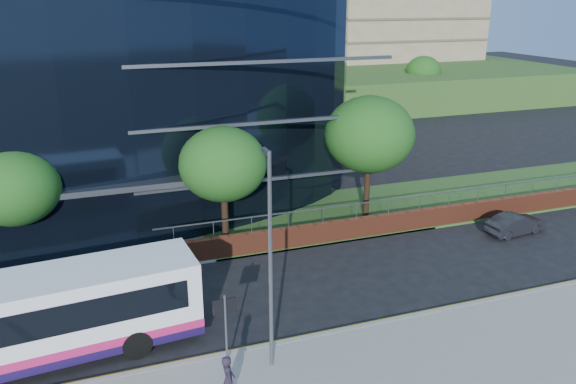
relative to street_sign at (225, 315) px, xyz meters
name	(u,v)px	position (x,y,z in m)	size (l,w,h in m)	color
ground	(97,367)	(-4.50, 1.59, -2.15)	(200.00, 200.00, 0.00)	black
kerb	(97,381)	(-4.50, 0.59, -2.07)	(80.00, 0.25, 0.16)	gray
yellow_line_outer	(97,380)	(-4.50, 0.79, -2.14)	(80.00, 0.08, 0.01)	gold
yellow_line_inner	(97,377)	(-4.50, 0.94, -2.14)	(80.00, 0.08, 0.01)	gold
grass_verge	(465,197)	(19.50, 12.59, -2.09)	(36.00, 8.00, 0.12)	#2D511E
glass_office	(6,78)	(-8.50, 22.44, 5.85)	(44.00, 23.10, 16.00)	black
retaining_wall	(448,215)	(15.50, 8.89, -1.54)	(34.00, 0.40, 2.11)	brown
apartment_block	(317,10)	(27.50, 58.80, 8.96)	(60.00, 42.00, 30.00)	#2D511E
street_sign	(225,315)	(0.00, 0.00, 0.00)	(0.85, 0.09, 2.80)	slate
tree_far_b	(15,188)	(-7.50, 11.09, 2.06)	(4.29, 4.29, 6.05)	black
tree_far_c	(223,164)	(2.50, 10.59, 2.39)	(4.62, 4.62, 6.51)	black
tree_far_d	(369,135)	(11.50, 11.59, 3.04)	(5.28, 5.28, 7.44)	black
tree_dist_e	(309,76)	(19.50, 41.59, 2.39)	(4.62, 4.62, 6.51)	black
tree_dist_f	(423,71)	(35.50, 43.59, 2.06)	(4.29, 4.29, 6.05)	black
streetlight_east	(270,257)	(1.50, -0.59, 2.29)	(0.15, 0.77, 8.00)	slate
city_bus	(30,320)	(-6.56, 2.64, -0.38)	(12.52, 3.93, 3.34)	white
parked_car	(515,224)	(18.33, 6.46, -1.55)	(1.26, 3.63, 1.19)	black
pedestrian	(228,380)	(-0.44, -2.11, -1.10)	(0.66, 0.43, 1.80)	#261E2D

